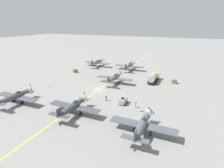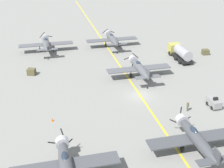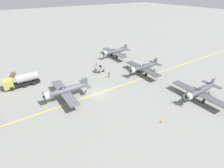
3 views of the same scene
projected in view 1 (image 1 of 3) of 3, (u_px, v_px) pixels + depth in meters
name	position (u px, v px, depth m)	size (l,w,h in m)	color
ground_plane	(99.00, 89.00, 52.13)	(400.00, 400.00, 0.00)	gray
taxiway_stripe	(99.00, 89.00, 52.12)	(0.30, 160.00, 0.01)	yellow
airplane_mid_center	(114.00, 78.00, 56.40)	(12.00, 9.98, 3.65)	#575A5F
airplane_far_center	(129.00, 66.00, 72.07)	(12.00, 9.98, 3.65)	#54575C
airplane_near_center	(73.00, 106.00, 37.26)	(12.00, 9.98, 3.80)	#45484D
airplane_far_left	(97.00, 62.00, 78.00)	(12.00, 9.98, 3.65)	#585B60
airplane_near_right	(142.00, 125.00, 30.52)	(12.00, 9.98, 3.65)	#4F5156
airplane_near_left	(16.00, 96.00, 42.28)	(12.00, 9.98, 3.78)	#494C51
fuel_tanker	(154.00, 77.00, 58.30)	(2.68, 8.00, 2.98)	black
tow_tractor	(123.00, 101.00, 42.64)	(1.57, 2.60, 1.79)	gray
ground_crew_walking	(136.00, 104.00, 40.65)	(0.37, 0.37, 1.68)	tan
ground_crew_inspecting	(106.00, 98.00, 44.17)	(0.35, 0.35, 1.63)	#515638
supply_crate_by_tanker	(75.00, 71.00, 69.52)	(1.47, 1.22, 1.22)	brown
supply_crate_mid_lane	(174.00, 82.00, 57.03)	(1.42, 1.18, 1.18)	brown
traffic_cone	(50.00, 86.00, 53.72)	(0.36, 0.36, 0.55)	orange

